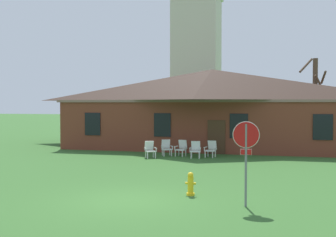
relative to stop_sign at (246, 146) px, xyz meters
The scene contains 11 objects.
ground_plane 4.16m from the stop_sign, behind, with size 200.00×200.00×0.00m, color #336028.
brick_building 18.33m from the stop_sign, 101.76° to the left, with size 20.02×10.40×5.64m.
dome_tower 34.13m from the stop_sign, 103.19° to the left, with size 5.18×5.18×20.69m.
stop_sign is the anchor object (origin of this frame).
lawn_chair_by_porch 11.97m from the stop_sign, 121.08° to the left, with size 0.84×0.86×0.96m.
lawn_chair_near_door 12.70m from the stop_sign, 115.69° to the left, with size 0.82×0.85×0.96m.
lawn_chair_left_end 12.34m from the stop_sign, 111.78° to the left, with size 0.73×0.78×0.96m.
lawn_chair_middle 11.47m from the stop_sign, 108.41° to the left, with size 0.69×0.72×0.96m.
lawn_chair_right_end 11.77m from the stop_sign, 103.76° to the left, with size 0.73×0.77×0.96m.
bare_tree_beside_building 20.40m from the stop_sign, 79.69° to the left, with size 1.94×1.86×6.59m.
fire_hydrant 2.66m from the stop_sign, 149.74° to the left, with size 0.36×0.28×0.79m.
Camera 1 is at (4.60, -12.51, 3.11)m, focal length 44.64 mm.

